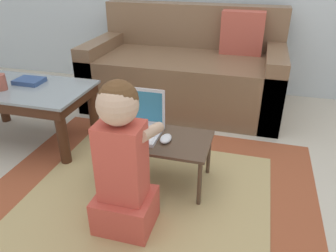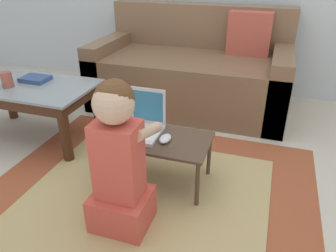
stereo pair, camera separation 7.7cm
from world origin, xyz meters
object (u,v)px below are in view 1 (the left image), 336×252
object	(u,v)px
laptop_desk	(156,143)
cup_on_table	(1,82)
book_on_table	(29,81)
laptop	(143,127)
couch	(187,72)
computer_mouse	(166,139)
person_seated	(123,162)
coffee_table	(24,96)

from	to	relation	value
laptop_desk	cup_on_table	xyz separation A→B (m)	(-1.14, 0.15, 0.21)
cup_on_table	book_on_table	distance (m)	0.19
laptop_desk	laptop	distance (m)	0.12
laptop_desk	cup_on_table	bearing A→B (deg)	172.53
couch	computer_mouse	bearing A→B (deg)	-82.63
person_seated	laptop_desk	bearing A→B (deg)	84.79
laptop	person_seated	world-z (taller)	person_seated
laptop_desk	person_seated	world-z (taller)	person_seated
laptop_desk	book_on_table	bearing A→B (deg)	163.33
coffee_table	person_seated	distance (m)	1.20
computer_mouse	person_seated	distance (m)	0.39
couch	laptop	world-z (taller)	couch
laptop	cup_on_table	bearing A→B (deg)	173.73
coffee_table	laptop	xyz separation A→B (m)	(0.96, -0.20, -0.01)
laptop	cup_on_table	xyz separation A→B (m)	(-1.05, 0.12, 0.13)
coffee_table	computer_mouse	bearing A→B (deg)	-12.94
couch	person_seated	world-z (taller)	couch
coffee_table	laptop	size ratio (longest dim) A/B	3.78
laptop_desk	computer_mouse	size ratio (longest dim) A/B	6.02
laptop_desk	laptop	world-z (taller)	laptop
laptop_desk	couch	bearing A→B (deg)	94.48
computer_mouse	cup_on_table	bearing A→B (deg)	171.98
laptop_desk	person_seated	bearing A→B (deg)	-95.21
laptop	computer_mouse	bearing A→B (deg)	-19.13
couch	laptop_desk	size ratio (longest dim) A/B	2.66
couch	cup_on_table	size ratio (longest dim) A/B	15.62
computer_mouse	book_on_table	size ratio (longest dim) A/B	0.54
person_seated	cup_on_table	size ratio (longest dim) A/B	7.29
computer_mouse	book_on_table	world-z (taller)	book_on_table
couch	cup_on_table	bearing A→B (deg)	-134.01
computer_mouse	cup_on_table	world-z (taller)	cup_on_table
coffee_table	laptop	world-z (taller)	laptop
laptop_desk	coffee_table	bearing A→B (deg)	167.34
person_seated	cup_on_table	bearing A→B (deg)	153.75
laptop_desk	computer_mouse	distance (m)	0.08
coffee_table	laptop_desk	xyz separation A→B (m)	(1.05, -0.24, -0.08)
laptop_desk	computer_mouse	world-z (taller)	computer_mouse
couch	cup_on_table	distance (m)	1.52
cup_on_table	person_seated	bearing A→B (deg)	-26.25
laptop	book_on_table	distance (m)	1.00
coffee_table	computer_mouse	size ratio (longest dim) A/B	8.97
person_seated	coffee_table	bearing A→B (deg)	148.12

